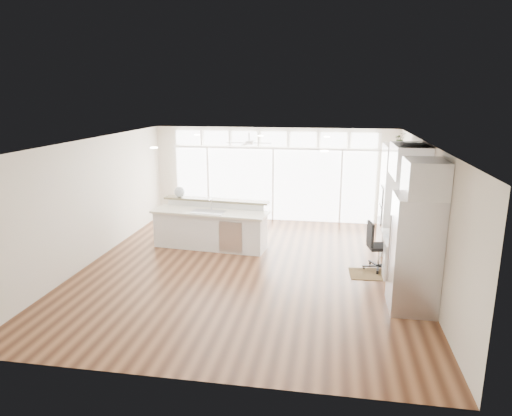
# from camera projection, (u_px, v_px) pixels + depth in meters

# --- Properties ---
(floor) EXTENTS (7.00, 8.00, 0.02)m
(floor) POSITION_uv_depth(u_px,v_px,m) (249.00, 269.00, 9.76)
(floor) COLOR #452515
(floor) RESTS_ON ground
(ceiling) EXTENTS (7.00, 8.00, 0.02)m
(ceiling) POSITION_uv_depth(u_px,v_px,m) (248.00, 142.00, 9.10)
(ceiling) COLOR silver
(ceiling) RESTS_ON wall_back
(wall_back) EXTENTS (7.00, 0.04, 2.70)m
(wall_back) POSITION_uv_depth(u_px,v_px,m) (273.00, 174.00, 13.26)
(wall_back) COLOR beige
(wall_back) RESTS_ON floor
(wall_front) EXTENTS (7.00, 0.04, 2.70)m
(wall_front) POSITION_uv_depth(u_px,v_px,m) (190.00, 285.00, 5.61)
(wall_front) COLOR beige
(wall_front) RESTS_ON floor
(wall_left) EXTENTS (0.04, 8.00, 2.70)m
(wall_left) POSITION_uv_depth(u_px,v_px,m) (92.00, 201.00, 9.99)
(wall_left) COLOR beige
(wall_left) RESTS_ON floor
(wall_right) EXTENTS (0.04, 8.00, 2.70)m
(wall_right) POSITION_uv_depth(u_px,v_px,m) (425.00, 214.00, 8.87)
(wall_right) COLOR beige
(wall_right) RESTS_ON floor
(glass_wall) EXTENTS (5.80, 0.06, 2.08)m
(glass_wall) POSITION_uv_depth(u_px,v_px,m) (273.00, 185.00, 13.27)
(glass_wall) COLOR white
(glass_wall) RESTS_ON wall_back
(transom_row) EXTENTS (5.90, 0.06, 0.40)m
(transom_row) POSITION_uv_depth(u_px,v_px,m) (274.00, 139.00, 12.95)
(transom_row) COLOR white
(transom_row) RESTS_ON wall_back
(desk_window) EXTENTS (0.04, 0.85, 0.85)m
(desk_window) POSITION_uv_depth(u_px,v_px,m) (421.00, 201.00, 9.12)
(desk_window) COLOR white
(desk_window) RESTS_ON wall_right
(ceiling_fan) EXTENTS (1.16, 1.16, 0.32)m
(ceiling_fan) POSITION_uv_depth(u_px,v_px,m) (249.00, 139.00, 11.91)
(ceiling_fan) COLOR white
(ceiling_fan) RESTS_ON ceiling
(recessed_lights) EXTENTS (3.40, 3.00, 0.02)m
(recessed_lights) POSITION_uv_depth(u_px,v_px,m) (250.00, 142.00, 9.30)
(recessed_lights) COLOR white
(recessed_lights) RESTS_ON ceiling
(oven_cabinet) EXTENTS (0.64, 1.20, 2.50)m
(oven_cabinet) POSITION_uv_depth(u_px,v_px,m) (396.00, 198.00, 10.67)
(oven_cabinet) COLOR white
(oven_cabinet) RESTS_ON floor
(desk_nook) EXTENTS (0.72, 1.30, 0.76)m
(desk_nook) POSITION_uv_depth(u_px,v_px,m) (400.00, 255.00, 9.45)
(desk_nook) COLOR white
(desk_nook) RESTS_ON floor
(upper_cabinets) EXTENTS (0.64, 1.30, 0.64)m
(upper_cabinets) POSITION_uv_depth(u_px,v_px,m) (410.00, 161.00, 8.97)
(upper_cabinets) COLOR white
(upper_cabinets) RESTS_ON wall_right
(refrigerator) EXTENTS (0.76, 0.90, 2.00)m
(refrigerator) POSITION_uv_depth(u_px,v_px,m) (415.00, 253.00, 7.73)
(refrigerator) COLOR silver
(refrigerator) RESTS_ON floor
(fridge_cabinet) EXTENTS (0.64, 0.90, 0.60)m
(fridge_cabinet) POSITION_uv_depth(u_px,v_px,m) (425.00, 178.00, 7.40)
(fridge_cabinet) COLOR white
(fridge_cabinet) RESTS_ON wall_right
(framed_photos) EXTENTS (0.06, 0.22, 0.80)m
(framed_photos) POSITION_uv_depth(u_px,v_px,m) (415.00, 201.00, 9.74)
(framed_photos) COLOR black
(framed_photos) RESTS_ON wall_right
(kitchen_island) EXTENTS (2.88, 1.32, 1.11)m
(kitchen_island) POSITION_uv_depth(u_px,v_px,m) (210.00, 225.00, 10.96)
(kitchen_island) COLOR white
(kitchen_island) RESTS_ON floor
(rug) EXTENTS (0.95, 0.71, 0.01)m
(rug) POSITION_uv_depth(u_px,v_px,m) (372.00, 274.00, 9.42)
(rug) COLOR #332310
(rug) RESTS_ON floor
(office_chair) EXTENTS (0.62, 0.58, 1.03)m
(office_chair) POSITION_uv_depth(u_px,v_px,m) (379.00, 246.00, 9.58)
(office_chair) COLOR black
(office_chair) RESTS_ON floor
(fishbowl) EXTENTS (0.29, 0.29, 0.26)m
(fishbowl) POSITION_uv_depth(u_px,v_px,m) (180.00, 192.00, 11.41)
(fishbowl) COLOR silver
(fishbowl) RESTS_ON kitchen_island
(monitor) EXTENTS (0.14, 0.51, 0.42)m
(monitor) POSITION_uv_depth(u_px,v_px,m) (398.00, 228.00, 9.32)
(monitor) COLOR black
(monitor) RESTS_ON desk_nook
(keyboard) EXTENTS (0.16, 0.31, 0.01)m
(keyboard) POSITION_uv_depth(u_px,v_px,m) (389.00, 237.00, 9.40)
(keyboard) COLOR white
(keyboard) RESTS_ON desk_nook
(potted_plant) EXTENTS (0.27, 0.30, 0.21)m
(potted_plant) POSITION_uv_depth(u_px,v_px,m) (400.00, 140.00, 10.34)
(potted_plant) COLOR #375B27
(potted_plant) RESTS_ON oven_cabinet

